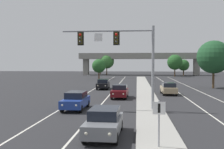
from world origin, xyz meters
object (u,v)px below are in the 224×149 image
overhead_signal_mast (123,49)px  tree_far_left_c (99,66)px  car_receding_tan (169,88)px  tree_far_right_b (214,57)px  tree_far_left_a (101,66)px  tree_far_right_a (175,62)px  car_oncoming_blue (76,100)px  car_oncoming_darkred (120,91)px  tree_far_right_c (184,65)px  car_oncoming_grey (104,122)px  median_sign_post (159,117)px  car_oncoming_black (103,84)px  tree_far_left_b (107,61)px

overhead_signal_mast → tree_far_left_c: size_ratio=1.53×
car_receding_tan → tree_far_right_b: (8.40, 9.87, 4.33)m
tree_far_left_a → tree_far_right_a: bearing=-31.4°
car_oncoming_blue → car_oncoming_darkred: (3.41, 8.45, 0.00)m
car_oncoming_darkred → tree_far_right_c: (17.21, 58.79, 2.69)m
overhead_signal_mast → tree_far_right_a: (12.91, 62.13, -0.91)m
tree_far_right_c → tree_far_right_b: size_ratio=0.68×
car_oncoming_grey → car_receding_tan: (5.99, 21.25, 0.00)m
car_oncoming_blue → tree_far_right_a: bearing=74.6°
car_receding_tan → tree_far_left_c: bearing=112.1°
median_sign_post → tree_far_left_c: 59.33m
overhead_signal_mast → median_sign_post: 11.66m
car_receding_tan → tree_far_right_b: tree_far_right_b is taller
car_oncoming_darkred → overhead_signal_mast: bearing=-84.6°
car_oncoming_black → car_receding_tan: size_ratio=1.00×
median_sign_post → car_receding_tan: size_ratio=0.49×
car_receding_tan → tree_far_left_a: (-17.76, 64.92, 2.41)m
car_oncoming_black → tree_far_left_b: size_ratio=0.61×
tree_far_right_b → median_sign_post: bearing=-109.1°
tree_far_right_c → tree_far_left_c: bearing=-141.8°
overhead_signal_mast → tree_far_left_a: size_ratio=1.62×
car_oncoming_blue → car_receding_tan: bearing=52.7°
tree_far_right_a → tree_far_left_b: size_ratio=0.92×
car_receding_tan → tree_far_left_b: (-14.63, 57.82, 4.01)m
overhead_signal_mast → tree_far_left_b: (-9.25, 70.44, -0.53)m
car_oncoming_grey → car_receding_tan: 22.08m
median_sign_post → car_receding_tan: median_sign_post is taller
overhead_signal_mast → car_oncoming_darkred: overhead_signal_mast is taller
car_oncoming_blue → tree_far_left_b: tree_far_left_b is taller
median_sign_post → car_receding_tan: (3.12, 23.42, -0.77)m
car_oncoming_grey → tree_far_left_a: (-11.77, 86.17, 2.41)m
tree_far_left_c → car_receding_tan: bearing=-67.9°
median_sign_post → tree_far_right_c: tree_far_right_c is taller
car_oncoming_blue → tree_far_right_a: size_ratio=0.66×
car_oncoming_grey → car_oncoming_black: size_ratio=1.00×
car_oncoming_grey → tree_far_right_b: (14.39, 31.11, 4.33)m
median_sign_post → tree_far_left_a: (-14.64, 88.33, 1.64)m
median_sign_post → tree_far_right_a: bearing=81.7°
overhead_signal_mast → tree_far_right_a: bearing=78.3°
car_receding_tan → tree_far_left_c: (-14.16, 34.85, 2.61)m
car_oncoming_grey → tree_far_right_c: 77.82m
median_sign_post → car_oncoming_darkred: median_sign_post is taller
tree_far_right_a → tree_far_left_a: size_ratio=1.38×
tree_far_left_a → tree_far_left_b: tree_far_left_b is taller
median_sign_post → overhead_signal_mast: bearing=101.8°
car_oncoming_blue → tree_far_left_a: bearing=96.0°
car_oncoming_darkred → tree_far_right_c: bearing=73.7°
tree_far_right_b → tree_far_left_b: (-23.03, 47.96, -0.32)m
tree_far_right_a → tree_far_left_b: 23.67m
car_oncoming_blue → car_receding_tan: (9.59, 12.60, 0.00)m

